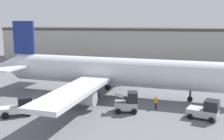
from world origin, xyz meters
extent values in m
plane|color=slate|center=(0.00, 0.00, 0.00)|extent=(400.00, 400.00, 0.00)
cube|color=#ADA89E|center=(0.19, 37.04, 3.96)|extent=(72.83, 12.03, 7.92)
cube|color=#47423D|center=(0.19, 37.04, 8.27)|extent=(72.83, 12.27, 0.70)
cylinder|color=silver|center=(0.00, 0.00, 3.50)|extent=(30.61, 7.40, 3.98)
cone|color=silver|center=(-17.25, 1.97, 3.50)|extent=(4.78, 4.26, 3.78)
cube|color=silver|center=(-0.42, 9.72, 2.80)|extent=(5.57, 15.58, 0.50)
cube|color=silver|center=(-2.60, -9.38, 2.80)|extent=(5.57, 15.58, 0.50)
cylinder|color=#B7B7BC|center=(-0.68, 7.45, 1.48)|extent=(3.59, 2.22, 1.85)
cylinder|color=#B7B7BC|center=(-2.34, -7.11, 1.48)|extent=(3.59, 2.22, 1.85)
cube|color=navy|center=(-14.29, 1.63, 8.04)|extent=(3.59, 0.76, 5.10)
cube|color=silver|center=(-13.79, 5.98, 3.89)|extent=(4.10, 5.16, 0.24)
cube|color=silver|center=(-14.78, -2.72, 3.89)|extent=(4.10, 5.16, 0.24)
cylinder|color=#38383D|center=(10.86, -1.24, 0.75)|extent=(0.28, 0.28, 1.50)
cylinder|color=black|center=(10.86, -1.24, 0.35)|extent=(0.74, 0.43, 0.70)
cylinder|color=#38383D|center=(-1.80, -2.40, 0.75)|extent=(0.28, 0.28, 1.50)
cylinder|color=black|center=(-1.80, -2.40, 0.45)|extent=(0.93, 0.45, 0.90)
cylinder|color=#38383D|center=(-1.21, 2.74, 0.75)|extent=(0.28, 0.28, 1.50)
cylinder|color=black|center=(-1.21, 2.74, 0.45)|extent=(0.93, 0.45, 0.90)
cylinder|color=#1E2338|center=(6.48, -5.28, 0.39)|extent=(0.26, 0.26, 0.78)
cylinder|color=orange|center=(6.48, -5.28, 1.09)|extent=(0.36, 0.36, 0.62)
sphere|color=tan|center=(6.48, -5.28, 1.51)|extent=(0.23, 0.23, 0.23)
cube|color=silver|center=(-9.03, -10.75, 0.74)|extent=(3.72, 3.01, 0.70)
cube|color=black|center=(-8.19, -10.25, 1.59)|extent=(1.97, 1.88, 1.00)
cylinder|color=black|center=(-7.62, -10.73, 0.39)|extent=(0.81, 0.64, 0.78)
cylinder|color=black|center=(-8.34, -9.52, 0.39)|extent=(0.81, 0.64, 0.78)
cylinder|color=black|center=(-9.71, -11.99, 0.39)|extent=(0.81, 0.64, 0.78)
cylinder|color=black|center=(-10.44, -10.77, 0.39)|extent=(0.81, 0.64, 0.78)
cube|color=#B2B2B7|center=(3.05, -7.00, 0.77)|extent=(2.88, 2.11, 0.87)
cube|color=black|center=(3.79, -6.90, 1.82)|extent=(1.38, 1.73, 1.24)
cube|color=#333333|center=(2.57, -7.07, 1.80)|extent=(1.82, 1.45, 0.66)
cylinder|color=black|center=(4.09, -7.74, 0.34)|extent=(0.71, 0.37, 0.68)
cylinder|color=black|center=(3.85, -6.00, 0.34)|extent=(0.71, 0.37, 0.68)
cylinder|color=black|center=(2.24, -8.00, 0.34)|extent=(0.71, 0.37, 0.68)
cylinder|color=black|center=(2.00, -6.26, 0.34)|extent=(0.71, 0.37, 0.68)
cube|color=#B2B2B7|center=(11.69, -7.65, 0.70)|extent=(3.70, 2.83, 0.78)
cube|color=black|center=(12.56, -7.95, 1.64)|extent=(1.91, 2.05, 1.11)
cylinder|color=black|center=(12.47, -8.90, 0.31)|extent=(0.68, 0.47, 0.63)
cylinder|color=black|center=(13.08, -7.14, 0.31)|extent=(0.68, 0.47, 0.63)
cylinder|color=black|center=(10.31, -8.15, 0.31)|extent=(0.68, 0.47, 0.63)
cylinder|color=black|center=(10.92, -6.40, 0.31)|extent=(0.68, 0.47, 0.63)
camera|label=1|loc=(7.45, -38.71, 10.88)|focal=45.00mm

